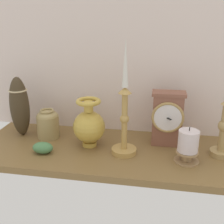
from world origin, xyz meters
The scene contains 9 objects.
ground_plane centered at (0.00, 0.00, -1.20)cm, with size 100.00×36.00×2.40cm, color brown.
back_wall centered at (0.00, 18.50, 32.50)cm, with size 120.00×2.00×65.00cm, color silver.
mantel_clock centered at (17.95, 7.19, 10.29)cm, with size 11.79×8.56×19.96cm.
candlestick_tall_left centered at (3.62, -2.40, 12.51)cm, with size 8.67×8.67×39.14cm.
brass_vase_bulbous centered at (-9.58, 1.21, 8.06)cm, with size 11.58×11.58×17.73cm.
brass_vase_jar centered at (-27.13, 5.59, 5.87)cm, with size 8.48×8.48×11.32cm.
pillar_candle_front centered at (24.56, -4.56, 5.70)cm, with size 8.16×8.16×12.07cm.
tall_ceramic_vase centered at (-38.39, 6.08, 11.89)cm, with size 7.36×7.36×23.50cm.
ivy_sprig centered at (-24.13, -7.10, 1.94)cm, with size 7.21×5.05×3.87cm.
Camera 1 is at (14.11, -87.16, 45.77)cm, focal length 44.14 mm.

